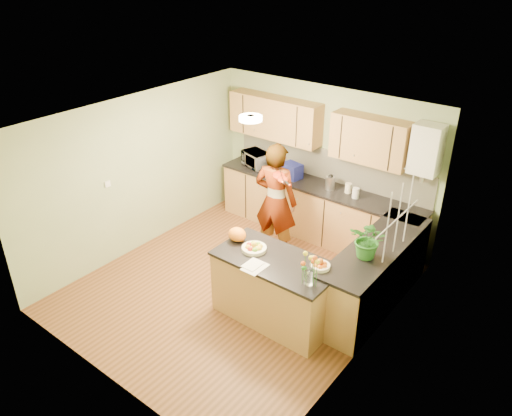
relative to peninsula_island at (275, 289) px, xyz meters
The scene contains 28 objects.
floor 0.95m from the peninsula_island, 165.28° to the left, with size 4.50×4.50×0.00m, color brown.
ceiling 2.21m from the peninsula_island, 165.28° to the left, with size 4.00×4.50×0.02m, color white.
wall_back 2.71m from the peninsula_island, 108.15° to the left, with size 4.00×0.02×2.50m, color #8B9F72.
wall_front 2.33m from the peninsula_island, 111.60° to the right, with size 4.00×0.02×2.50m, color #8B9F72.
wall_left 2.92m from the peninsula_island, behind, with size 0.02×4.50×2.50m, color #8B9F72.
wall_right 1.45m from the peninsula_island, 10.07° to the left, with size 0.02×4.50×2.50m, color #8B9F72.
back_counter 2.27m from the peninsula_island, 108.11° to the left, with size 3.64×0.62×0.94m.
right_counter 1.39m from the peninsula_island, 49.95° to the left, with size 0.62×2.24×0.94m.
splashback 2.65m from the peninsula_island, 106.11° to the left, with size 3.60×0.02×0.52m, color beige.
upper_cabinets 2.86m from the peninsula_island, 113.21° to the left, with size 3.20×0.34×0.70m.
boiler 2.86m from the peninsula_island, 68.79° to the left, with size 0.40×0.30×0.86m.
window_right 1.81m from the peninsula_island, 34.40° to the left, with size 0.01×1.30×1.05m.
light_switch 2.94m from the peninsula_island, behind, with size 0.02×0.09×0.09m, color white.
ceiling_lamp 2.22m from the peninsula_island, 147.60° to the left, with size 0.30×0.30×0.07m.
peninsula_island is the anchor object (origin of this frame).
fruit_dish 0.61m from the peninsula_island, behind, with size 0.32×0.32×0.11m.
orange_bowl 0.77m from the peninsula_island, 15.26° to the left, with size 0.25×0.25×0.14m.
flower_vase 0.97m from the peninsula_island, 16.70° to the right, with size 0.24×0.24×0.44m.
orange_bag 0.87m from the peninsula_island, behind, with size 0.25×0.21×0.19m, color orange.
papers 0.56m from the peninsula_island, 108.43° to the right, with size 0.23×0.31×0.01m, color white.
violinist 1.62m from the peninsula_island, 126.14° to the left, with size 0.69×0.45×1.88m, color #DEA887.
violin 1.63m from the peninsula_island, 124.69° to the left, with size 0.63×0.25×0.13m, color #4F1704, non-canonical shape.
microwave 3.02m from the peninsula_island, 132.97° to the left, with size 0.48×0.33×0.27m, color white.
blue_box 2.54m from the peninsula_island, 119.79° to the left, with size 0.32×0.23×0.25m, color navy.
kettle 2.29m from the peninsula_island, 102.90° to the left, with size 0.16×0.16×0.29m.
jar_cream 2.29m from the peninsula_island, 95.06° to the left, with size 0.10×0.10×0.16m, color #FBEDC9.
jar_white 2.19m from the peninsula_island, 90.40° to the left, with size 0.11×0.11×0.17m, color white.
potted_plant 1.36m from the peninsula_island, 38.64° to the left, with size 0.46×0.39×0.51m, color #2C7527.
Camera 1 is at (3.84, -4.50, 4.40)m, focal length 35.00 mm.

